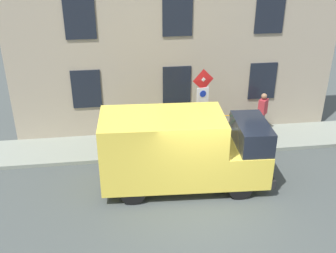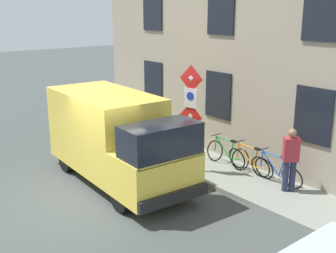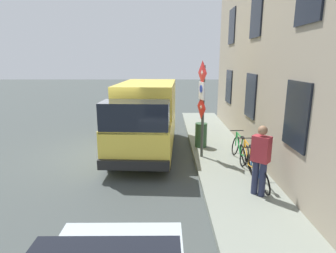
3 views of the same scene
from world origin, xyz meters
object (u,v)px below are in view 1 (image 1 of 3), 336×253
delivery_van (181,149)px  bicycle_orange (225,125)px  bicycle_blue (247,124)px  litter_bin (170,140)px  sign_post_stacked (202,102)px  pedestrian (262,112)px  bicycle_green (202,127)px

delivery_van → bicycle_orange: (3.13, -2.30, -0.82)m
bicycle_blue → bicycle_orange: 0.92m
bicycle_blue → litter_bin: bearing=17.1°
delivery_van → litter_bin: delivery_van is taller
sign_post_stacked → pedestrian: bearing=-68.0°
sign_post_stacked → pedestrian: sign_post_stacked is taller
bicycle_green → litter_bin: 1.82m
delivery_van → pedestrian: delivery_van is taller
bicycle_green → pedestrian: (-0.14, -2.37, 0.56)m
sign_post_stacked → litter_bin: size_ratio=3.40×
sign_post_stacked → bicycle_blue: size_ratio=1.78×
bicycle_green → pedestrian: pedestrian is taller
bicycle_blue → bicycle_green: (0.00, 1.83, 0.00)m
bicycle_orange → bicycle_green: bearing=1.6°
delivery_van → litter_bin: bearing=95.1°
bicycle_orange → litter_bin: bearing=26.2°
sign_post_stacked → bicycle_green: 2.04m
bicycle_green → litter_bin: litter_bin is taller
pedestrian → bicycle_orange: bearing=36.2°
delivery_van → bicycle_orange: 3.97m
pedestrian → bicycle_blue: bearing=26.9°
delivery_van → sign_post_stacked: bearing=64.1°
litter_bin → bicycle_blue: bearing=-71.8°
bicycle_blue → pedestrian: (-0.14, -0.53, 0.56)m
bicycle_orange → delivery_van: bearing=55.3°
bicycle_blue → pedestrian: 0.79m
delivery_van → bicycle_blue: (3.13, -3.21, -0.82)m
sign_post_stacked → litter_bin: sign_post_stacked is taller
litter_bin → bicycle_green: bearing=-53.3°
delivery_van → bicycle_orange: bearing=56.7°
delivery_van → bicycle_green: 3.52m
bicycle_blue → bicycle_orange: size_ratio=1.00×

